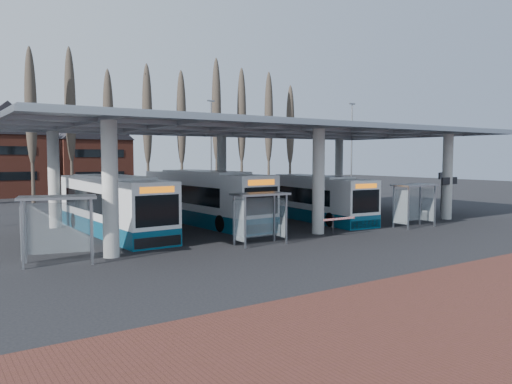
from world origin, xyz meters
TOP-DOWN VIEW (x-y plane):
  - ground at (0.00, 0.00)m, footprint 140.00×140.00m
  - station_canopy at (0.00, 8.00)m, footprint 32.00×16.00m
  - poplar_row at (0.00, 33.00)m, footprint 45.10×1.10m
  - lamp_post_b at (6.00, 26.00)m, footprint 0.80×0.16m
  - lamp_post_c at (20.00, 20.00)m, footprint 0.80×0.16m
  - bus_0 at (-9.75, 9.19)m, footprint 2.97×12.10m
  - bus_1 at (-3.24, 10.28)m, footprint 3.23×12.66m
  - bus_2 at (4.02, 7.74)m, footprint 3.45×11.36m
  - shelter_0 at (-14.21, 2.47)m, footprint 3.30×2.20m
  - shelter_1 at (-4.78, 1.54)m, footprint 2.86×1.53m
  - shelter_2 at (6.77, 1.29)m, footprint 2.93×1.51m
  - info_sign_0 at (11.88, 2.24)m, footprint 2.00×0.35m
  - info_sign_1 at (16.11, 5.88)m, footprint 1.99×0.98m
  - barrier at (0.33, 1.24)m, footprint 2.27×0.63m

SIDE VIEW (x-z plane):
  - ground at x=0.00m, z-range 0.00..0.00m
  - barrier at x=0.33m, z-range 0.31..1.45m
  - bus_2 at x=4.02m, z-range -0.09..3.02m
  - bus_0 at x=-9.75m, z-range -0.10..3.25m
  - bus_1 at x=-3.24m, z-range -0.10..3.39m
  - shelter_1 at x=-4.78m, z-range 0.59..3.19m
  - shelter_2 at x=6.77m, z-range 0.61..3.31m
  - shelter_0 at x=-14.21m, z-range 0.64..3.45m
  - info_sign_0 at x=11.88m, z-range 1.01..3.99m
  - info_sign_1 at x=16.11m, z-range 1.07..4.24m
  - lamp_post_b at x=6.00m, z-range 0.25..10.42m
  - lamp_post_c at x=20.00m, z-range 0.25..10.42m
  - station_canopy at x=0.00m, z-range 2.51..8.85m
  - poplar_row at x=0.00m, z-range 1.53..16.03m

